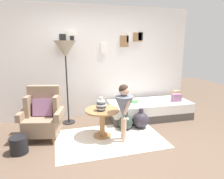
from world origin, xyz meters
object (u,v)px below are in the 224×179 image
at_px(vase_striped, 101,105).
at_px(book_on_daybed, 133,101).
at_px(person_child, 124,106).
at_px(demijohn_far, 141,120).
at_px(floor_lamp, 65,51).
at_px(daybed, 149,110).
at_px(armchair, 43,115).
at_px(magazine_basket, 19,145).
at_px(demijohn_near, 126,122).
at_px(side_table, 102,117).

height_order(vase_striped, book_on_daybed, vase_striped).
height_order(person_child, demijohn_far, person_child).
bearing_deg(floor_lamp, daybed, -6.68).
relative_size(floor_lamp, demijohn_far, 4.23).
height_order(daybed, vase_striped, vase_striped).
xyz_separation_m(vase_striped, demijohn_far, (0.90, 0.22, -0.47)).
relative_size(armchair, floor_lamp, 0.54).
relative_size(person_child, magazine_basket, 3.78).
bearing_deg(demijohn_far, magazine_basket, -170.64).
height_order(person_child, demijohn_near, person_child).
height_order(armchair, magazine_basket, armchair).
xyz_separation_m(daybed, floor_lamp, (-1.88, 0.22, 1.38)).
bearing_deg(side_table, vase_striped, -118.18).
xyz_separation_m(book_on_daybed, demijohn_far, (-0.05, -0.57, -0.24)).
relative_size(side_table, person_child, 0.60).
relative_size(side_table, book_on_daybed, 2.90).
height_order(armchair, floor_lamp, floor_lamp).
bearing_deg(side_table, book_on_daybed, 38.53).
distance_m(daybed, vase_striped, 1.57).
bearing_deg(magazine_basket, demijohn_near, 11.18).
bearing_deg(floor_lamp, book_on_daybed, -5.41).
bearing_deg(daybed, person_child, -136.16).
height_order(demijohn_far, magazine_basket, demijohn_far).
xyz_separation_m(person_child, book_on_daybed, (0.59, 1.01, -0.26)).
relative_size(book_on_daybed, demijohn_near, 0.57).
xyz_separation_m(daybed, person_child, (-0.97, -0.93, 0.47)).
bearing_deg(demijohn_far, daybed, 48.42).
xyz_separation_m(person_child, demijohn_near, (0.20, 0.45, -0.52)).
height_order(side_table, demijohn_far, side_table).
distance_m(side_table, demijohn_far, 0.91).
bearing_deg(book_on_daybed, armchair, -167.43).
xyz_separation_m(side_table, vase_striped, (-0.03, -0.05, 0.25)).
bearing_deg(side_table, floor_lamp, 123.15).
xyz_separation_m(side_table, book_on_daybed, (0.92, 0.74, 0.02)).
xyz_separation_m(book_on_daybed, demijohn_near, (-0.39, -0.56, -0.26)).
distance_m(person_child, book_on_daybed, 1.20).
bearing_deg(person_child, demijohn_far, 39.54).
bearing_deg(demijohn_near, armchair, 175.99).
bearing_deg(book_on_daybed, person_child, -120.27).
bearing_deg(book_on_daybed, demijohn_near, -124.85).
bearing_deg(side_table, demijohn_near, 18.39).
relative_size(daybed, side_table, 3.02).
relative_size(armchair, person_child, 0.92).
bearing_deg(demijohn_far, floor_lamp, 153.85).
relative_size(daybed, demijohn_far, 4.52).
bearing_deg(person_child, book_on_daybed, 59.73).
xyz_separation_m(book_on_daybed, magazine_basket, (-2.37, -0.95, -0.28)).
relative_size(daybed, vase_striped, 7.73).
distance_m(daybed, floor_lamp, 2.34).
distance_m(side_table, vase_striped, 0.25).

